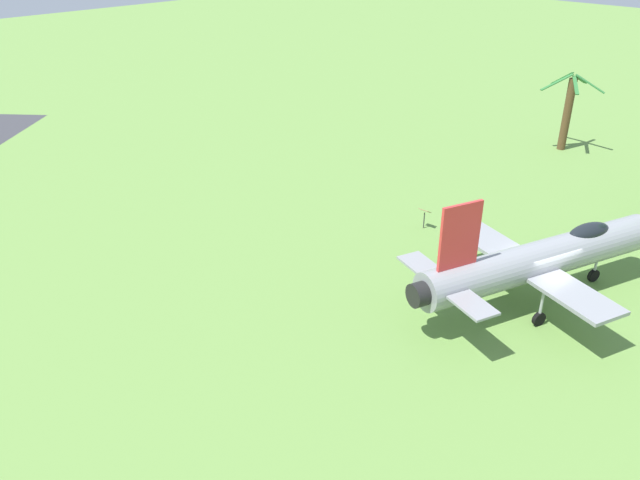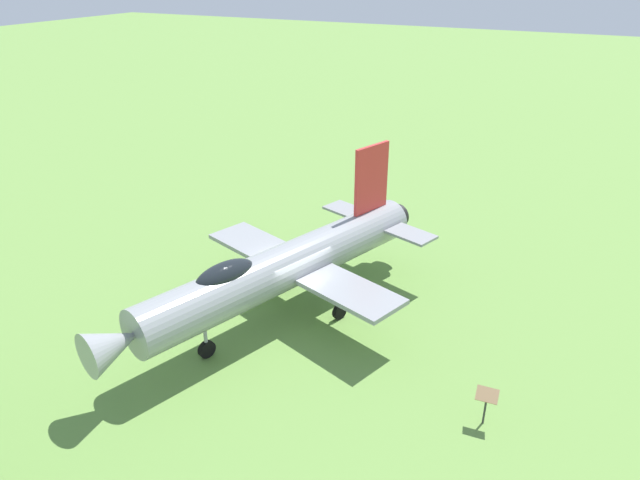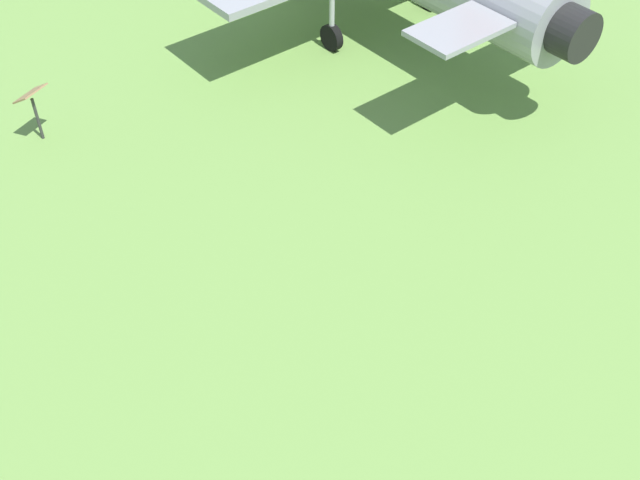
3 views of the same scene
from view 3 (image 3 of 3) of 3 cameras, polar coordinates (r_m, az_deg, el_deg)
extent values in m
plane|color=#668E42|center=(20.25, 2.01, 15.94)|extent=(200.00, 200.00, 0.00)
cylinder|color=black|center=(15.75, 17.36, 13.77)|extent=(0.88, 1.11, 0.97)
cube|color=gray|center=(15.07, 9.80, 14.46)|extent=(1.62, 2.06, 0.10)
cylinder|color=#A5A8AD|center=(18.09, 0.85, 16.26)|extent=(0.12, 0.12, 1.56)
cylinder|color=black|center=(18.46, 0.82, 14.10)|extent=(0.63, 0.36, 0.60)
cylinder|color=#333333|center=(16.45, -19.29, 8.07)|extent=(0.06, 0.06, 0.90)
cube|color=olive|center=(16.14, -19.75, 9.70)|extent=(0.44, 0.63, 0.25)
camera|label=1|loc=(29.42, 76.16, 27.72)|focal=35.42mm
camera|label=2|loc=(25.41, -55.52, 34.88)|focal=32.33mm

